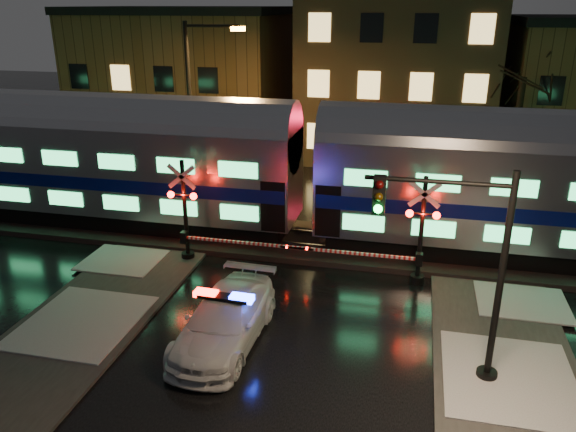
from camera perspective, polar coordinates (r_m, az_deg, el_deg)
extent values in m
plane|color=black|center=(19.68, 1.09, -8.76)|extent=(120.00, 120.00, 0.00)
cube|color=black|center=(24.03, 3.56, -2.75)|extent=(90.00, 4.20, 0.24)
cube|color=#2D2D2D|center=(17.56, -25.50, -14.86)|extent=(4.00, 20.00, 0.12)
cube|color=#523620|center=(42.44, -10.30, 13.43)|extent=(14.00, 10.00, 9.00)
cube|color=brown|center=(39.49, 11.10, 14.68)|extent=(12.00, 11.00, 11.50)
cube|color=black|center=(29.16, -24.00, 0.82)|extent=(24.00, 2.40, 0.80)
cube|color=#B7BAC1|center=(28.53, -24.67, 5.17)|extent=(25.00, 3.05, 3.80)
cube|color=navy|center=(28.63, -24.55, 4.40)|extent=(24.75, 3.09, 0.55)
cube|color=#41F886|center=(27.67, -26.20, 1.98)|extent=(21.00, 0.05, 0.62)
cube|color=#41F886|center=(27.21, -26.79, 5.57)|extent=(21.00, 0.05, 0.62)
cylinder|color=#B7BAC1|center=(28.18, -25.19, 8.49)|extent=(25.00, 3.05, 3.05)
imported|color=silver|center=(17.31, -6.43, -10.49)|extent=(2.29, 5.28, 1.51)
cube|color=black|center=(16.92, -6.54, -8.18)|extent=(1.59, 0.46, 0.10)
cube|color=#FF0C05|center=(17.09, -8.33, -7.79)|extent=(0.70, 0.38, 0.18)
cube|color=#1426FF|center=(16.72, -4.71, -8.33)|extent=(0.70, 0.38, 0.18)
cylinder|color=black|center=(21.42, 12.96, -6.27)|extent=(0.51, 0.51, 0.31)
cylinder|color=black|center=(20.64, 13.38, -1.55)|extent=(0.16, 0.16, 4.12)
sphere|color=#FF0C05|center=(20.21, 12.24, 0.25)|extent=(0.27, 0.27, 0.27)
sphere|color=#FF0C05|center=(20.23, 14.85, 0.04)|extent=(0.27, 0.27, 0.27)
cube|color=white|center=(20.89, 6.09, -3.72)|extent=(5.14, 0.10, 0.10)
cube|color=black|center=(20.79, 13.16, -4.30)|extent=(0.25, 0.30, 0.45)
cylinder|color=black|center=(23.05, -10.10, -4.03)|extent=(0.52, 0.52, 0.31)
cylinder|color=black|center=(22.32, -10.41, 0.45)|extent=(0.17, 0.17, 4.15)
sphere|color=#FF0C05|center=(22.12, -11.82, 2.15)|extent=(0.27, 0.27, 0.27)
sphere|color=#FF0C05|center=(21.75, -9.58, 1.99)|extent=(0.27, 0.27, 0.27)
cube|color=white|center=(21.62, -4.15, -2.75)|extent=(5.19, 0.10, 0.10)
cube|color=black|center=(22.47, -10.49, -2.12)|extent=(0.25, 0.30, 0.45)
cylinder|color=black|center=(16.90, 19.50, -15.04)|extent=(0.56, 0.56, 0.30)
cylinder|color=black|center=(15.46, 20.76, -6.40)|extent=(0.18, 0.18, 5.99)
cylinder|color=black|center=(14.33, 14.97, 3.39)|extent=(3.59, 0.12, 0.12)
cube|color=black|center=(14.32, 9.25, 2.13)|extent=(0.32, 0.28, 1.00)
sphere|color=#0CFF3F|center=(14.27, 9.13, 0.72)|extent=(0.22, 0.22, 0.22)
cylinder|color=black|center=(28.43, -9.86, 9.90)|extent=(0.22, 0.22, 8.96)
cylinder|color=black|center=(27.47, -7.69, 18.59)|extent=(2.69, 0.13, 0.13)
cube|color=orange|center=(27.07, -5.10, 18.42)|extent=(0.62, 0.31, 0.20)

